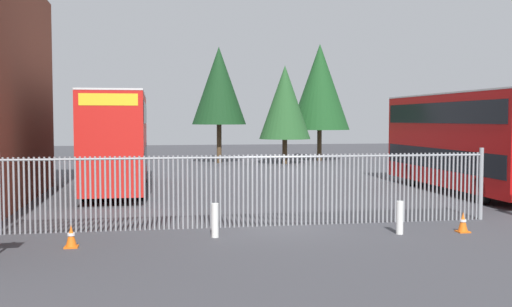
# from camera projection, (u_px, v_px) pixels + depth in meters

# --- Properties ---
(ground_plane) EXTENTS (100.00, 100.00, 0.00)m
(ground_plane) POSITION_uv_depth(u_px,v_px,m) (240.00, 194.00, 25.94)
(ground_plane) COLOR #3D3D42
(palisade_fence) EXTENTS (14.99, 0.14, 2.35)m
(palisade_fence) POSITION_uv_depth(u_px,v_px,m) (257.00, 188.00, 17.89)
(palisade_fence) COLOR gray
(palisade_fence) RESTS_ON ground
(double_decker_bus_near_gate) EXTENTS (2.54, 10.81, 4.42)m
(double_decker_bus_near_gate) POSITION_uv_depth(u_px,v_px,m) (464.00, 139.00, 25.99)
(double_decker_bus_near_gate) COLOR #B70C0C
(double_decker_bus_near_gate) RESTS_ON ground
(double_decker_bus_behind_fence_left) EXTENTS (2.54, 10.81, 4.42)m
(double_decker_bus_behind_fence_left) POSITION_uv_depth(u_px,v_px,m) (118.00, 138.00, 26.93)
(double_decker_bus_behind_fence_left) COLOR red
(double_decker_bus_behind_fence_left) RESTS_ON ground
(bollard_near_left) EXTENTS (0.20, 0.20, 0.95)m
(bollard_near_left) POSITION_uv_depth(u_px,v_px,m) (215.00, 220.00, 16.28)
(bollard_near_left) COLOR silver
(bollard_near_left) RESTS_ON ground
(bollard_center_front) EXTENTS (0.20, 0.20, 0.95)m
(bollard_center_front) POSITION_uv_depth(u_px,v_px,m) (400.00, 218.00, 16.74)
(bollard_center_front) COLOR silver
(bollard_center_front) RESTS_ON ground
(traffic_cone_by_gate) EXTENTS (0.34, 0.34, 0.59)m
(traffic_cone_by_gate) POSITION_uv_depth(u_px,v_px,m) (463.00, 222.00, 17.03)
(traffic_cone_by_gate) COLOR orange
(traffic_cone_by_gate) RESTS_ON ground
(traffic_cone_mid_forecourt) EXTENTS (0.34, 0.34, 0.59)m
(traffic_cone_mid_forecourt) POSITION_uv_depth(u_px,v_px,m) (71.00, 236.00, 14.99)
(traffic_cone_mid_forecourt) COLOR orange
(traffic_cone_mid_forecourt) RESTS_ON ground
(tree_tall_back) EXTENTS (4.05, 4.05, 8.68)m
(tree_tall_back) POSITION_uv_depth(u_px,v_px,m) (219.00, 86.00, 43.86)
(tree_tall_back) COLOR #4C3823
(tree_tall_back) RESTS_ON ground
(tree_short_side) EXTENTS (4.72, 4.72, 9.20)m
(tree_short_side) POSITION_uv_depth(u_px,v_px,m) (320.00, 87.00, 46.32)
(tree_short_side) COLOR #4C3823
(tree_short_side) RESTS_ON ground
(tree_mid_row) EXTENTS (3.77, 3.77, 7.22)m
(tree_mid_row) POSITION_uv_depth(u_px,v_px,m) (285.00, 102.00, 43.05)
(tree_mid_row) COLOR #4C3823
(tree_mid_row) RESTS_ON ground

